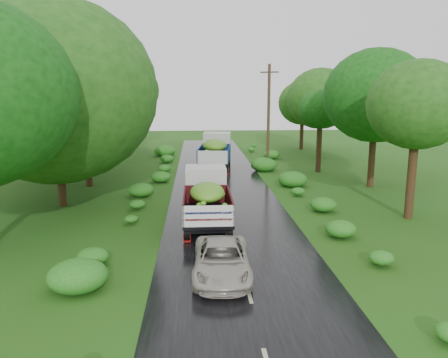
{
  "coord_description": "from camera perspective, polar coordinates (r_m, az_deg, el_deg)",
  "views": [
    {
      "loc": [
        -1.65,
        -13.16,
        6.46
      ],
      "look_at": [
        -0.14,
        10.39,
        1.7
      ],
      "focal_mm": 35.0,
      "sensor_mm": 36.0,
      "label": 1
    }
  ],
  "objects": [
    {
      "name": "trees_right",
      "position": [
        37.07,
        14.72,
        9.73
      ],
      "size": [
        5.26,
        30.54,
        7.84
      ],
      "color": "black",
      "rests_on": "ground"
    },
    {
      "name": "ground",
      "position": [
        14.75,
        3.22,
        -14.59
      ],
      "size": [
        120.0,
        120.0,
        0.0
      ],
      "primitive_type": "plane",
      "color": "#21420E",
      "rests_on": "ground"
    },
    {
      "name": "utility_pole",
      "position": [
        35.96,
        5.83,
        8.1
      ],
      "size": [
        1.42,
        0.71,
        8.59
      ],
      "rotation": [
        0.0,
        0.0,
        -0.42
      ],
      "color": "#382616",
      "rests_on": "ground"
    },
    {
      "name": "road_lines",
      "position": [
        20.28,
        1.19,
        -7.11
      ],
      "size": [
        0.12,
        69.6,
        0.0
      ],
      "color": "#BFB78C",
      "rests_on": "road"
    },
    {
      "name": "car",
      "position": [
        15.64,
        -0.29,
        -10.53
      ],
      "size": [
        2.16,
        4.38,
        1.2
      ],
      "primitive_type": "imported",
      "rotation": [
        0.0,
        0.0,
        -0.04
      ],
      "color": "#B3AB9F",
      "rests_on": "road"
    },
    {
      "name": "truck_near",
      "position": [
        21.39,
        -2.28,
        -2.16
      ],
      "size": [
        2.2,
        6.09,
        2.56
      ],
      "rotation": [
        0.0,
        0.0,
        -0.0
      ],
      "color": "black",
      "rests_on": "ground"
    },
    {
      "name": "trees_left",
      "position": [
        33.34,
        -18.59,
        11.09
      ],
      "size": [
        6.98,
        35.33,
        9.57
      ],
      "color": "black",
      "rests_on": "ground"
    },
    {
      "name": "shrubs",
      "position": [
        27.89,
        -0.2,
        -1.25
      ],
      "size": [
        11.9,
        44.0,
        0.7
      ],
      "color": "#245714",
      "rests_on": "ground"
    },
    {
      "name": "truck_far",
      "position": [
        36.88,
        -1.09,
        3.86
      ],
      "size": [
        3.14,
        7.03,
        2.86
      ],
      "rotation": [
        0.0,
        0.0,
        -0.11
      ],
      "color": "black",
      "rests_on": "ground"
    },
    {
      "name": "road",
      "position": [
        19.34,
        1.44,
        -8.08
      ],
      "size": [
        6.5,
        80.0,
        0.02
      ],
      "primitive_type": "cube",
      "color": "black",
      "rests_on": "ground"
    }
  ]
}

